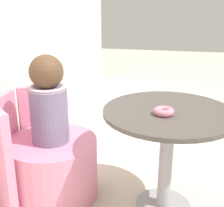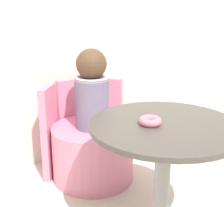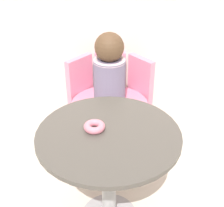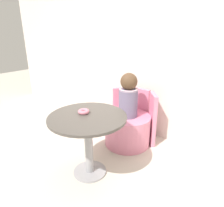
{
  "view_description": "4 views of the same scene",
  "coord_description": "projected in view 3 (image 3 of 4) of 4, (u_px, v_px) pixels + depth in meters",
  "views": [
    {
      "loc": [
        -1.74,
        -0.08,
        1.27
      ],
      "look_at": [
        -0.03,
        0.29,
        0.66
      ],
      "focal_mm": 50.0,
      "sensor_mm": 36.0,
      "label": 1
    },
    {
      "loc": [
        -1.05,
        -1.13,
        1.2
      ],
      "look_at": [
        -0.09,
        0.37,
        0.65
      ],
      "focal_mm": 50.0,
      "sensor_mm": 36.0,
      "label": 2
    },
    {
      "loc": [
        -0.01,
        -1.35,
        1.61
      ],
      "look_at": [
        -0.04,
        0.25,
        0.64
      ],
      "focal_mm": 50.0,
      "sensor_mm": 36.0,
      "label": 3
    },
    {
      "loc": [
        1.2,
        -1.28,
        1.42
      ],
      "look_at": [
        -0.01,
        0.28,
        0.69
      ],
      "focal_mm": 32.0,
      "sensor_mm": 36.0,
      "label": 4
    }
  ],
  "objects": [
    {
      "name": "donut",
      "position": [
        94.0,
        127.0,
        1.62
      ],
      "size": [
        0.11,
        0.11,
        0.04
      ],
      "color": "pink",
      "rests_on": "round_table"
    },
    {
      "name": "round_table",
      "position": [
        109.0,
        154.0,
        1.68
      ],
      "size": [
        0.76,
        0.76,
        0.65
      ],
      "color": "#99999E",
      "rests_on": "ground_plane"
    },
    {
      "name": "child_figure",
      "position": [
        109.0,
        71.0,
        2.23
      ],
      "size": [
        0.24,
        0.24,
        0.55
      ],
      "color": "slate",
      "rests_on": "tub_chair"
    },
    {
      "name": "tub_chair",
      "position": [
        110.0,
        124.0,
        2.47
      ],
      "size": [
        0.58,
        0.58,
        0.39
      ],
      "color": "pink",
      "rests_on": "ground_plane"
    },
    {
      "name": "booth_backrest",
      "position": [
        110.0,
        94.0,
        2.6
      ],
      "size": [
        0.68,
        0.25,
        0.68
      ],
      "color": "pink",
      "rests_on": "ground_plane"
    }
  ]
}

